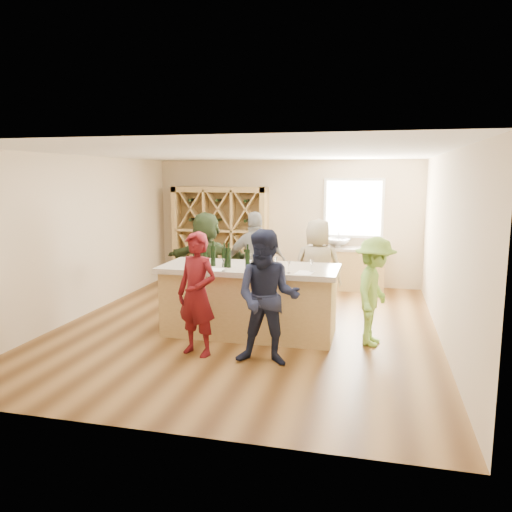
% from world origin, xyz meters
% --- Properties ---
extents(floor, '(6.00, 7.00, 0.10)m').
position_xyz_m(floor, '(0.00, 0.00, -0.05)').
color(floor, brown).
rests_on(floor, ground).
extents(ceiling, '(6.00, 7.00, 0.10)m').
position_xyz_m(ceiling, '(0.00, 0.00, 2.85)').
color(ceiling, white).
rests_on(ceiling, ground).
extents(wall_back, '(6.00, 0.10, 2.80)m').
position_xyz_m(wall_back, '(0.00, 3.55, 1.40)').
color(wall_back, beige).
rests_on(wall_back, ground).
extents(wall_front, '(6.00, 0.10, 2.80)m').
position_xyz_m(wall_front, '(0.00, -3.55, 1.40)').
color(wall_front, beige).
rests_on(wall_front, ground).
extents(wall_left, '(0.10, 7.00, 2.80)m').
position_xyz_m(wall_left, '(-3.05, 0.00, 1.40)').
color(wall_left, beige).
rests_on(wall_left, ground).
extents(wall_right, '(0.10, 7.00, 2.80)m').
position_xyz_m(wall_right, '(3.05, 0.00, 1.40)').
color(wall_right, beige).
rests_on(wall_right, ground).
extents(window_frame, '(1.30, 0.06, 1.30)m').
position_xyz_m(window_frame, '(1.50, 3.47, 1.75)').
color(window_frame, white).
rests_on(window_frame, wall_back).
extents(window_pane, '(1.18, 0.01, 1.18)m').
position_xyz_m(window_pane, '(1.50, 3.44, 1.75)').
color(window_pane, white).
rests_on(window_pane, wall_back).
extents(wine_rack, '(2.20, 0.45, 2.20)m').
position_xyz_m(wine_rack, '(-1.50, 3.27, 1.10)').
color(wine_rack, tan).
rests_on(wine_rack, floor).
extents(back_counter_base, '(1.60, 0.58, 0.86)m').
position_xyz_m(back_counter_base, '(1.40, 3.20, 0.43)').
color(back_counter_base, tan).
rests_on(back_counter_base, floor).
extents(back_counter_top, '(1.70, 0.62, 0.06)m').
position_xyz_m(back_counter_top, '(1.40, 3.20, 0.89)').
color(back_counter_top, '#B6AA96').
rests_on(back_counter_top, back_counter_base).
extents(sink, '(0.54, 0.54, 0.19)m').
position_xyz_m(sink, '(1.20, 3.20, 1.01)').
color(sink, silver).
rests_on(sink, back_counter_top).
extents(faucet, '(0.02, 0.02, 0.30)m').
position_xyz_m(faucet, '(1.20, 3.38, 1.07)').
color(faucet, silver).
rests_on(faucet, back_counter_top).
extents(tasting_counter_base, '(2.60, 1.00, 1.00)m').
position_xyz_m(tasting_counter_base, '(0.13, -0.34, 0.50)').
color(tasting_counter_base, tan).
rests_on(tasting_counter_base, floor).
extents(tasting_counter_top, '(2.72, 1.12, 0.08)m').
position_xyz_m(tasting_counter_top, '(0.13, -0.34, 1.04)').
color(tasting_counter_top, '#B6AA96').
rests_on(tasting_counter_top, tasting_counter_base).
extents(wine_bottle_a, '(0.10, 0.10, 0.32)m').
position_xyz_m(wine_bottle_a, '(-0.69, -0.47, 1.24)').
color(wine_bottle_a, black).
rests_on(wine_bottle_a, tasting_counter_top).
extents(wine_bottle_b, '(0.08, 0.08, 0.29)m').
position_xyz_m(wine_bottle_b, '(-0.51, -0.55, 1.23)').
color(wine_bottle_b, black).
rests_on(wine_bottle_b, tasting_counter_top).
extents(wine_bottle_c, '(0.08, 0.08, 0.31)m').
position_xyz_m(wine_bottle_c, '(-0.42, -0.46, 1.24)').
color(wine_bottle_c, black).
rests_on(wine_bottle_c, tasting_counter_top).
extents(wine_bottle_d, '(0.07, 0.07, 0.30)m').
position_xyz_m(wine_bottle_d, '(-0.22, -0.53, 1.23)').
color(wine_bottle_d, black).
rests_on(wine_bottle_d, tasting_counter_top).
extents(wine_bottle_e, '(0.09, 0.09, 0.30)m').
position_xyz_m(wine_bottle_e, '(-0.15, -0.53, 1.23)').
color(wine_bottle_e, black).
rests_on(wine_bottle_e, tasting_counter_top).
extents(wine_glass_a, '(0.08, 0.08, 0.17)m').
position_xyz_m(wine_glass_a, '(-0.14, -0.84, 1.16)').
color(wine_glass_a, white).
rests_on(wine_glass_a, tasting_counter_top).
extents(wine_glass_b, '(0.07, 0.07, 0.17)m').
position_xyz_m(wine_glass_b, '(0.29, -0.83, 1.16)').
color(wine_glass_b, white).
rests_on(wine_glass_b, tasting_counter_top).
extents(wine_glass_c, '(0.08, 0.08, 0.16)m').
position_xyz_m(wine_glass_c, '(0.81, -0.76, 1.16)').
color(wine_glass_c, white).
rests_on(wine_glass_c, tasting_counter_top).
extents(wine_glass_d, '(0.09, 0.09, 0.17)m').
position_xyz_m(wine_glass_d, '(0.57, -0.47, 1.17)').
color(wine_glass_d, white).
rests_on(wine_glass_d, tasting_counter_top).
extents(wine_glass_e, '(0.07, 0.07, 0.16)m').
position_xyz_m(wine_glass_e, '(1.12, -0.59, 1.16)').
color(wine_glass_e, white).
rests_on(wine_glass_e, tasting_counter_top).
extents(tasting_menu_a, '(0.23, 0.29, 0.00)m').
position_xyz_m(tasting_menu_a, '(-0.27, -0.75, 1.08)').
color(tasting_menu_a, white).
rests_on(tasting_menu_a, tasting_counter_top).
extents(tasting_menu_b, '(0.27, 0.34, 0.00)m').
position_xyz_m(tasting_menu_b, '(0.34, -0.74, 1.08)').
color(tasting_menu_b, white).
rests_on(tasting_menu_b, tasting_counter_top).
extents(tasting_menu_c, '(0.27, 0.34, 0.00)m').
position_xyz_m(tasting_menu_c, '(1.03, -0.68, 1.08)').
color(tasting_menu_c, white).
rests_on(tasting_menu_c, tasting_counter_top).
extents(person_near_left, '(0.73, 0.63, 1.71)m').
position_xyz_m(person_near_left, '(-0.34, -1.38, 0.85)').
color(person_near_left, '#590F14').
rests_on(person_near_left, floor).
extents(person_near_right, '(0.88, 0.50, 1.78)m').
position_xyz_m(person_near_right, '(0.67, -1.50, 0.89)').
color(person_near_right, '#191E38').
rests_on(person_near_right, floor).
extents(person_server, '(0.67, 1.10, 1.59)m').
position_xyz_m(person_server, '(2.01, -0.39, 0.80)').
color(person_server, '#8CC64C').
rests_on(person_server, floor).
extents(person_far_mid, '(1.19, 0.86, 1.83)m').
position_xyz_m(person_far_mid, '(-0.05, 0.81, 0.92)').
color(person_far_mid, slate).
rests_on(person_far_mid, floor).
extents(person_far_right, '(0.91, 0.66, 1.73)m').
position_xyz_m(person_far_right, '(1.04, 0.80, 0.87)').
color(person_far_right, gray).
rests_on(person_far_right, floor).
extents(person_far_left, '(1.73, 0.74, 1.82)m').
position_xyz_m(person_far_left, '(-0.98, 0.83, 0.91)').
color(person_far_left, '#263319').
rests_on(person_far_left, floor).
extents(wine_bottle_f, '(0.07, 0.07, 0.30)m').
position_xyz_m(wine_bottle_f, '(0.18, -0.64, 1.23)').
color(wine_bottle_f, black).
rests_on(wine_bottle_f, tasting_counter_top).
extents(wine_glass_f, '(0.07, 0.07, 0.18)m').
position_xyz_m(wine_glass_f, '(0.08, -0.14, 1.17)').
color(wine_glass_f, white).
rests_on(wine_glass_f, tasting_counter_top).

